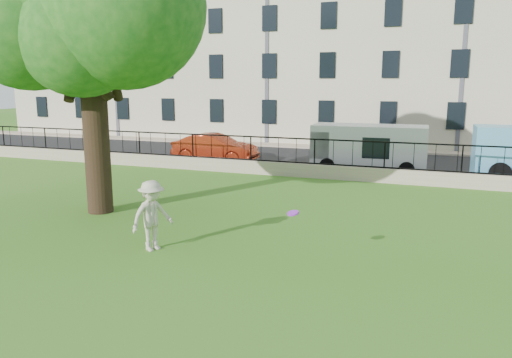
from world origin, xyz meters
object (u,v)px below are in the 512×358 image
at_px(frisbee, 293,213).
at_px(red_sedan, 215,148).
at_px(white_van, 369,148).
at_px(man, 152,216).

height_order(frisbee, red_sedan, red_sedan).
relative_size(frisbee, white_van, 0.05).
distance_m(red_sedan, white_van, 7.97).
xyz_separation_m(frisbee, white_van, (-0.23, 13.17, -0.18)).
bearing_deg(white_van, frisbee, -91.52).
bearing_deg(red_sedan, man, -161.72).
distance_m(man, white_van, 13.70).
relative_size(man, white_van, 0.34).
xyz_separation_m(frisbee, red_sedan, (-8.20, 13.17, -0.53)).
bearing_deg(man, white_van, 10.53).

